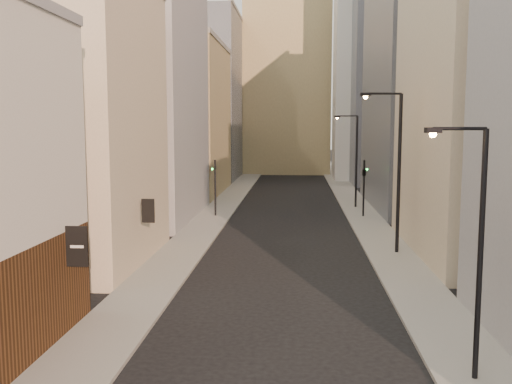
{
  "coord_description": "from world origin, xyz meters",
  "views": [
    {
      "loc": [
        0.65,
        -5.82,
        8.0
      ],
      "look_at": [
        -1.47,
        23.97,
        4.47
      ],
      "focal_mm": 40.0,
      "sensor_mm": 36.0,
      "label": 1
    }
  ],
  "objects_px": {
    "white_tower": "(363,50)",
    "streetlamp_near": "(475,240)",
    "traffic_light_right": "(364,175)",
    "traffic_light_left": "(215,176)",
    "streetlamp_far": "(354,156)",
    "streetlamp_mid": "(395,163)",
    "clock_tower": "(288,67)"
  },
  "relations": [
    {
      "from": "white_tower",
      "to": "streetlamp_near",
      "type": "xyz_separation_m",
      "value": [
        -3.94,
        -66.48,
        -14.07
      ]
    },
    {
      "from": "white_tower",
      "to": "streetlamp_near",
      "type": "distance_m",
      "value": 68.06
    },
    {
      "from": "streetlamp_near",
      "to": "traffic_light_right",
      "type": "bearing_deg",
      "value": 71.7
    },
    {
      "from": "traffic_light_left",
      "to": "streetlamp_far",
      "type": "bearing_deg",
      "value": -173.43
    },
    {
      "from": "streetlamp_far",
      "to": "traffic_light_right",
      "type": "height_order",
      "value": "streetlamp_far"
    },
    {
      "from": "traffic_light_left",
      "to": "streetlamp_mid",
      "type": "bearing_deg",
      "value": 113.88
    },
    {
      "from": "white_tower",
      "to": "streetlamp_mid",
      "type": "relative_size",
      "value": 4.18
    },
    {
      "from": "traffic_light_right",
      "to": "streetlamp_far",
      "type": "bearing_deg",
      "value": -69.65
    },
    {
      "from": "clock_tower",
      "to": "streetlamp_mid",
      "type": "bearing_deg",
      "value": -83.03
    },
    {
      "from": "clock_tower",
      "to": "streetlamp_near",
      "type": "xyz_separation_m",
      "value": [
        7.06,
        -80.48,
        -13.1
      ]
    },
    {
      "from": "streetlamp_mid",
      "to": "traffic_light_left",
      "type": "distance_m",
      "value": 18.86
    },
    {
      "from": "streetlamp_near",
      "to": "streetlamp_far",
      "type": "relative_size",
      "value": 0.89
    },
    {
      "from": "streetlamp_far",
      "to": "clock_tower",
      "type": "bearing_deg",
      "value": 119.04
    },
    {
      "from": "clock_tower",
      "to": "streetlamp_far",
      "type": "distance_m",
      "value": 45.23
    },
    {
      "from": "streetlamp_near",
      "to": "traffic_light_left",
      "type": "relative_size",
      "value": 1.59
    },
    {
      "from": "streetlamp_mid",
      "to": "streetlamp_far",
      "type": "distance_m",
      "value": 19.79
    },
    {
      "from": "clock_tower",
      "to": "streetlamp_far",
      "type": "xyz_separation_m",
      "value": [
        7.15,
        -42.86,
        -12.55
      ]
    },
    {
      "from": "streetlamp_near",
      "to": "streetlamp_mid",
      "type": "relative_size",
      "value": 0.8
    },
    {
      "from": "white_tower",
      "to": "streetlamp_far",
      "type": "distance_m",
      "value": 32.11
    },
    {
      "from": "streetlamp_near",
      "to": "traffic_light_right",
      "type": "height_order",
      "value": "streetlamp_near"
    },
    {
      "from": "streetlamp_near",
      "to": "traffic_light_right",
      "type": "distance_m",
      "value": 31.87
    },
    {
      "from": "clock_tower",
      "to": "streetlamp_far",
      "type": "relative_size",
      "value": 5.05
    },
    {
      "from": "streetlamp_far",
      "to": "traffic_light_left",
      "type": "xyz_separation_m",
      "value": [
        -12.51,
        -6.29,
        -1.5
      ]
    },
    {
      "from": "clock_tower",
      "to": "traffic_light_left",
      "type": "relative_size",
      "value": 8.98
    },
    {
      "from": "white_tower",
      "to": "traffic_light_right",
      "type": "height_order",
      "value": "white_tower"
    },
    {
      "from": "traffic_light_left",
      "to": "traffic_light_right",
      "type": "relative_size",
      "value": 1.0
    },
    {
      "from": "white_tower",
      "to": "streetlamp_mid",
      "type": "distance_m",
      "value": 50.44
    },
    {
      "from": "traffic_light_right",
      "to": "streetlamp_mid",
      "type": "bearing_deg",
      "value": 108.25
    },
    {
      "from": "streetlamp_far",
      "to": "traffic_light_left",
      "type": "height_order",
      "value": "streetlamp_far"
    },
    {
      "from": "clock_tower",
      "to": "streetlamp_near",
      "type": "distance_m",
      "value": 81.84
    },
    {
      "from": "traffic_light_right",
      "to": "clock_tower",
      "type": "bearing_deg",
      "value": -63.91
    },
    {
      "from": "streetlamp_near",
      "to": "streetlamp_far",
      "type": "distance_m",
      "value": 37.62
    }
  ]
}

